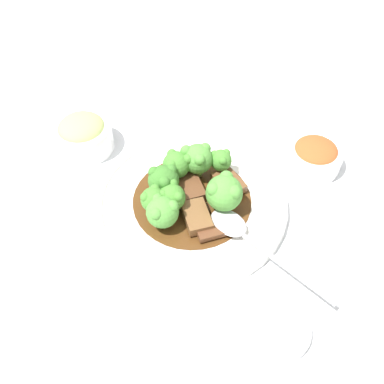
# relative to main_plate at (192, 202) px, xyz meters

# --- Properties ---
(ground_plane) EXTENTS (4.00, 4.00, 0.00)m
(ground_plane) POSITION_rel_main_plate_xyz_m (0.00, 0.00, -0.01)
(ground_plane) COLOR silver
(main_plate) EXTENTS (0.30, 0.30, 0.02)m
(main_plate) POSITION_rel_main_plate_xyz_m (0.00, 0.00, 0.00)
(main_plate) COLOR white
(main_plate) RESTS_ON ground_plane
(beef_strip_0) EXTENTS (0.06, 0.04, 0.02)m
(beef_strip_0) POSITION_rel_main_plate_xyz_m (0.04, -0.00, 0.02)
(beef_strip_0) COLOR brown
(beef_strip_0) RESTS_ON main_plate
(beef_strip_1) EXTENTS (0.04, 0.05, 0.01)m
(beef_strip_1) POSITION_rel_main_plate_xyz_m (0.06, 0.02, 0.01)
(beef_strip_1) COLOR #56331E
(beef_strip_1) RESTS_ON main_plate
(beef_strip_2) EXTENTS (0.06, 0.05, 0.01)m
(beef_strip_2) POSITION_rel_main_plate_xyz_m (-0.02, 0.06, 0.02)
(beef_strip_2) COLOR brown
(beef_strip_2) RESTS_ON main_plate
(beef_strip_3) EXTENTS (0.06, 0.04, 0.02)m
(beef_strip_3) POSITION_rel_main_plate_xyz_m (-0.02, -0.00, 0.02)
(beef_strip_3) COLOR #56331E
(beef_strip_3) RESTS_ON main_plate
(broccoli_floret_0) EXTENTS (0.05, 0.05, 0.06)m
(broccoli_floret_0) POSITION_rel_main_plate_xyz_m (-0.01, -0.04, 0.04)
(broccoli_floret_0) COLOR #8EB756
(broccoli_floret_0) RESTS_ON main_plate
(broccoli_floret_1) EXTENTS (0.05, 0.05, 0.06)m
(broccoli_floret_1) POSITION_rel_main_plate_xyz_m (0.02, 0.04, 0.04)
(broccoli_floret_1) COLOR #8EB756
(broccoli_floret_1) RESTS_ON main_plate
(broccoli_floret_2) EXTENTS (0.04, 0.04, 0.05)m
(broccoli_floret_2) POSITION_rel_main_plate_xyz_m (-0.04, -0.02, 0.04)
(broccoli_floret_2) COLOR #8EB756
(broccoli_floret_2) RESTS_ON main_plate
(broccoli_floret_3) EXTENTS (0.05, 0.05, 0.06)m
(broccoli_floret_3) POSITION_rel_main_plate_xyz_m (-0.05, 0.02, 0.04)
(broccoli_floret_3) COLOR #7FA84C
(broccoli_floret_3) RESTS_ON main_plate
(broccoli_floret_4) EXTENTS (0.04, 0.04, 0.05)m
(broccoli_floret_4) POSITION_rel_main_plate_xyz_m (0.02, -0.06, 0.04)
(broccoli_floret_4) COLOR #7FA84C
(broccoli_floret_4) RESTS_ON main_plate
(broccoli_floret_5) EXTENTS (0.05, 0.05, 0.05)m
(broccoli_floret_5) POSITION_rel_main_plate_xyz_m (0.04, -0.05, 0.04)
(broccoli_floret_5) COLOR #7FA84C
(broccoli_floret_5) RESTS_ON main_plate
(broccoli_floret_6) EXTENTS (0.03, 0.03, 0.05)m
(broccoli_floret_6) POSITION_rel_main_plate_xyz_m (-0.05, 0.05, 0.04)
(broccoli_floret_6) COLOR #7FA84C
(broccoli_floret_6) RESTS_ON main_plate
(broccoli_floret_7) EXTENTS (0.04, 0.04, 0.05)m
(broccoli_floret_7) POSITION_rel_main_plate_xyz_m (0.02, -0.03, 0.04)
(broccoli_floret_7) COLOR #8EB756
(broccoli_floret_7) RESTS_ON main_plate
(serving_spoon) EXTENTS (0.18, 0.15, 0.01)m
(serving_spoon) POSITION_rel_main_plate_xyz_m (0.08, 0.06, 0.02)
(serving_spoon) COLOR silver
(serving_spoon) RESTS_ON main_plate
(side_bowl_kimchi) EXTENTS (0.09, 0.09, 0.05)m
(side_bowl_kimchi) POSITION_rel_main_plate_xyz_m (-0.05, 0.21, 0.01)
(side_bowl_kimchi) COLOR white
(side_bowl_kimchi) RESTS_ON ground_plane
(side_bowl_appetizer) EXTENTS (0.10, 0.10, 0.06)m
(side_bowl_appetizer) POSITION_rel_main_plate_xyz_m (-0.16, -0.16, 0.02)
(side_bowl_appetizer) COLOR white
(side_bowl_appetizer) RESTS_ON ground_plane
(sauce_dish) EXTENTS (0.08, 0.08, 0.01)m
(sauce_dish) POSITION_rel_main_plate_xyz_m (0.22, 0.08, -0.00)
(sauce_dish) COLOR white
(sauce_dish) RESTS_ON ground_plane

